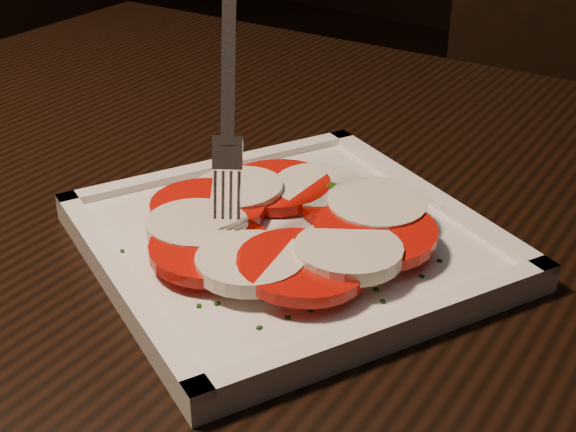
# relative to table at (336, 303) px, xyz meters

# --- Properties ---
(table) EXTENTS (1.26, 0.90, 0.75)m
(table) POSITION_rel_table_xyz_m (0.00, 0.00, 0.00)
(table) COLOR black
(table) RESTS_ON ground
(chair) EXTENTS (0.56, 0.56, 0.93)m
(chair) POSITION_rel_table_xyz_m (-0.08, 0.80, -0.12)
(chair) COLOR black
(chair) RESTS_ON ground
(plate) EXTENTS (0.35, 0.35, 0.01)m
(plate) POSITION_rel_table_xyz_m (0.01, -0.09, 0.11)
(plate) COLOR white
(plate) RESTS_ON table
(caprese_salad) EXTENTS (0.22, 0.21, 0.03)m
(caprese_salad) POSITION_rel_table_xyz_m (0.01, -0.09, 0.12)
(caprese_salad) COLOR #C50904
(caprese_salad) RESTS_ON plate
(fork) EXTENTS (0.06, 0.07, 0.17)m
(fork) POSITION_rel_table_xyz_m (-0.03, -0.09, 0.22)
(fork) COLOR white
(fork) RESTS_ON caprese_salad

